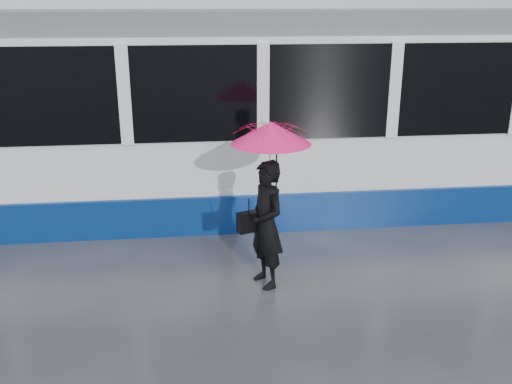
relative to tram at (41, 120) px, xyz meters
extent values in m
plane|color=#29292E|center=(3.01, -2.50, -1.64)|extent=(90.00, 90.00, 0.00)
cube|color=#3F3D38|center=(3.01, -0.72, -1.63)|extent=(34.00, 0.07, 0.02)
cube|color=#3F3D38|center=(3.01, 0.72, -1.63)|extent=(34.00, 0.07, 0.02)
cube|color=white|center=(0.00, 0.00, -0.11)|extent=(24.00, 2.40, 2.95)
cube|color=navy|center=(0.00, 0.00, -1.33)|extent=(24.00, 2.56, 0.62)
cube|color=black|center=(0.00, 0.00, 0.56)|extent=(23.00, 2.48, 1.40)
cube|color=#5B5E63|center=(0.00, 0.00, 1.54)|extent=(23.60, 2.20, 0.35)
imported|color=black|center=(3.32, -2.97, -0.81)|extent=(0.59, 0.71, 1.66)
imported|color=#F31463|center=(3.37, -2.97, 0.11)|extent=(1.17, 1.18, 0.83)
cone|color=#F31463|center=(3.37, -2.97, 0.36)|extent=(1.26, 1.26, 0.27)
cylinder|color=black|center=(3.37, -2.97, 0.52)|extent=(0.01, 0.01, 0.06)
cylinder|color=black|center=(3.45, -2.95, -0.20)|extent=(0.02, 0.02, 0.72)
cube|color=black|center=(3.10, -2.95, -0.77)|extent=(0.32, 0.23, 0.26)
cylinder|color=black|center=(3.10, -2.95, -0.55)|extent=(0.01, 0.01, 0.18)
camera|label=1|loc=(2.42, -9.55, 1.87)|focal=40.00mm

